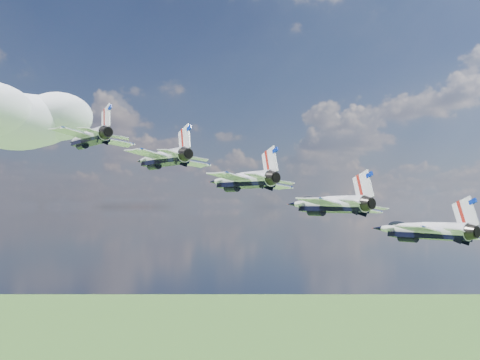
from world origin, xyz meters
TOP-DOWN VIEW (x-y plane):
  - cloud_far at (44.00, 208.22)m, footprint 67.29×52.87m
  - jet_0 at (-4.93, 1.98)m, footprint 12.70×17.14m
  - jet_1 at (2.02, -7.33)m, footprint 12.70×17.14m
  - jet_2 at (8.97, -16.64)m, footprint 12.70×17.14m
  - jet_3 at (15.92, -25.95)m, footprint 12.70×17.14m
  - jet_4 at (22.87, -35.26)m, footprint 12.70×17.14m

SIDE VIEW (x-z plane):
  - jet_4 at x=22.87m, z-range 139.23..145.83m
  - jet_3 at x=15.92m, z-range 142.48..149.09m
  - jet_2 at x=8.97m, z-range 145.73..152.34m
  - jet_1 at x=2.02m, z-range 148.99..155.60m
  - jet_0 at x=-4.93m, z-range 152.24..158.85m
  - cloud_far at x=44.00m, z-range 172.04..198.48m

